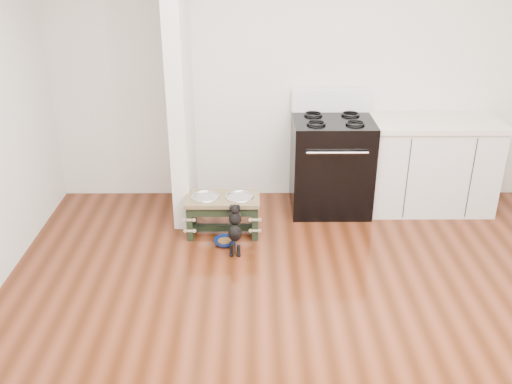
{
  "coord_description": "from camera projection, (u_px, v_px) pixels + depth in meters",
  "views": [
    {
      "loc": [
        -0.51,
        -3.0,
        2.56
      ],
      "look_at": [
        -0.49,
        1.32,
        0.55
      ],
      "focal_mm": 40.0,
      "sensor_mm": 36.0,
      "label": 1
    }
  ],
  "objects": [
    {
      "name": "ground",
      "position": [
        330.0,
        350.0,
        3.8
      ],
      "size": [
        5.0,
        5.0,
        0.0
      ],
      "primitive_type": "plane",
      "color": "#3F1B0B",
      "rests_on": "ground"
    },
    {
      "name": "room_shell",
      "position": [
        346.0,
        117.0,
        3.12
      ],
      "size": [
        5.0,
        5.0,
        5.0
      ],
      "color": "silver",
      "rests_on": "ground"
    },
    {
      "name": "partition_wall",
      "position": [
        179.0,
        76.0,
        5.14
      ],
      "size": [
        0.15,
        0.8,
        2.7
      ],
      "primitive_type": "cube",
      "color": "silver",
      "rests_on": "ground"
    },
    {
      "name": "oven_range",
      "position": [
        331.0,
        163.0,
        5.56
      ],
      "size": [
        0.76,
        0.69,
        1.14
      ],
      "color": "black",
      "rests_on": "ground"
    },
    {
      "name": "cabinet_run",
      "position": [
        430.0,
        165.0,
        5.59
      ],
      "size": [
        1.24,
        0.64,
        0.91
      ],
      "color": "silver",
      "rests_on": "ground"
    },
    {
      "name": "dog_feeder",
      "position": [
        223.0,
        208.0,
        5.16
      ],
      "size": [
        0.66,
        0.36,
        0.38
      ],
      "color": "black",
      "rests_on": "ground"
    },
    {
      "name": "puppy",
      "position": [
        235.0,
        228.0,
        4.9
      ],
      "size": [
        0.12,
        0.34,
        0.41
      ],
      "color": "black",
      "rests_on": "ground"
    },
    {
      "name": "floor_bowl",
      "position": [
        225.0,
        242.0,
        5.06
      ],
      "size": [
        0.21,
        0.21,
        0.06
      ],
      "rotation": [
        0.0,
        0.0,
        0.11
      ],
      "color": "navy",
      "rests_on": "ground"
    }
  ]
}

